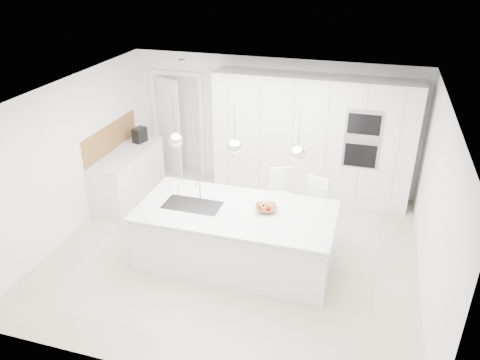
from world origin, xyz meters
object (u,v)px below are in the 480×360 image
(espresso_machine, at_px, (140,135))
(bar_stool_left, at_px, (277,204))
(island_base, at_px, (235,239))
(fruit_bowl, at_px, (266,208))
(bar_stool_right, at_px, (315,215))

(espresso_machine, bearing_deg, bar_stool_left, -6.92)
(island_base, xyz_separation_m, espresso_machine, (-2.53, 2.02, 0.61))
(fruit_bowl, relative_size, espresso_machine, 1.09)
(bar_stool_left, bearing_deg, espresso_machine, 135.19)
(fruit_bowl, height_order, bar_stool_left, bar_stool_left)
(island_base, xyz_separation_m, bar_stool_right, (1.05, 0.79, 0.14))
(island_base, xyz_separation_m, bar_stool_left, (0.43, 0.94, 0.14))
(fruit_bowl, height_order, bar_stool_right, bar_stool_right)
(bar_stool_left, bearing_deg, island_base, -139.14)
(bar_stool_right, bearing_deg, espresso_machine, -179.68)
(fruit_bowl, xyz_separation_m, bar_stool_left, (0.00, 0.80, -0.36))
(island_base, bearing_deg, espresso_machine, 141.42)
(island_base, relative_size, bar_stool_left, 2.44)
(espresso_machine, height_order, bar_stool_left, espresso_machine)
(fruit_bowl, distance_m, bar_stool_left, 0.88)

